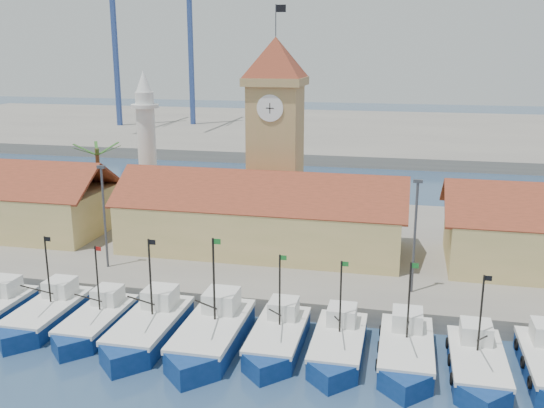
# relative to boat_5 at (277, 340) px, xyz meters

# --- Properties ---
(ground) EXTENTS (400.00, 400.00, 0.00)m
(ground) POSITION_rel_boat_5_xyz_m (-5.08, -3.21, -0.72)
(ground) COLOR navy
(ground) RESTS_ON ground
(quay) EXTENTS (140.00, 32.00, 1.50)m
(quay) POSITION_rel_boat_5_xyz_m (-5.08, 20.79, 0.03)
(quay) COLOR gray
(quay) RESTS_ON ground
(terminal) EXTENTS (240.00, 80.00, 2.00)m
(terminal) POSITION_rel_boat_5_xyz_m (-5.08, 106.79, 0.28)
(terminal) COLOR gray
(terminal) RESTS_ON ground
(boat_1) EXTENTS (3.41, 9.35, 7.07)m
(boat_1) POSITION_rel_boat_5_xyz_m (-17.67, -0.04, 0.01)
(boat_1) COLOR navy
(boat_1) RESTS_ON ground
(boat_2) EXTENTS (3.23, 8.86, 6.70)m
(boat_2) POSITION_rel_boat_5_xyz_m (-13.47, -0.29, -0.03)
(boat_2) COLOR navy
(boat_2) RESTS_ON ground
(boat_3) EXTENTS (3.71, 10.15, 7.68)m
(boat_3) POSITION_rel_boat_5_xyz_m (-9.18, -0.72, 0.07)
(boat_3) COLOR navy
(boat_3) RESTS_ON ground
(boat_4) EXTENTS (3.91, 10.70, 8.10)m
(boat_4) POSITION_rel_boat_5_xyz_m (-4.49, -0.78, 0.12)
(boat_4) COLOR navy
(boat_4) RESTS_ON ground
(boat_5) EXTENTS (3.37, 9.22, 6.98)m
(boat_5) POSITION_rel_boat_5_xyz_m (0.00, 0.00, 0.00)
(boat_5) COLOR navy
(boat_5) RESTS_ON ground
(boat_6) EXTENTS (3.33, 9.12, 6.90)m
(boat_6) POSITION_rel_boat_5_xyz_m (4.18, -0.11, -0.01)
(boat_6) COLOR navy
(boat_6) RESTS_ON ground
(boat_7) EXTENTS (3.45, 9.46, 7.16)m
(boat_7) POSITION_rel_boat_5_xyz_m (8.63, -0.14, 0.02)
(boat_7) COLOR navy
(boat_7) RESTS_ON ground
(boat_8) EXTENTS (3.35, 9.17, 6.94)m
(boat_8) POSITION_rel_boat_5_xyz_m (13.03, -0.86, -0.00)
(boat_8) COLOR navy
(boat_8) RESTS_ON ground
(hall_center) EXTENTS (27.04, 10.13, 7.61)m
(hall_center) POSITION_rel_boat_5_xyz_m (-5.08, 16.79, 3.27)
(hall_center) COLOR #D7B876
(hall_center) RESTS_ON quay
(clock_tower) EXTENTS (5.80, 5.80, 22.70)m
(clock_tower) POSITION_rel_boat_5_xyz_m (-5.08, 22.79, 11.24)
(clock_tower) COLOR tan
(clock_tower) RESTS_ON quay
(minaret) EXTENTS (3.00, 3.00, 16.30)m
(minaret) POSITION_rel_boat_5_xyz_m (-20.08, 24.79, 9.01)
(minaret) COLOR silver
(minaret) RESTS_ON quay
(palm_tree) EXTENTS (5.60, 5.03, 8.39)m
(palm_tree) POSITION_rel_boat_5_xyz_m (-25.08, 22.79, 5.52)
(palm_tree) COLOR brown
(palm_tree) RESTS_ON quay
(lamp_posts) EXTENTS (80.70, 0.25, 9.03)m
(lamp_posts) POSITION_rel_boat_5_xyz_m (-4.58, 8.79, 5.76)
(lamp_posts) COLOR #3F3F44
(lamp_posts) RESTS_ON quay
(crane_blue_far) EXTENTS (1.00, 34.33, 48.57)m
(crane_blue_far) POSITION_rel_boat_5_xyz_m (-60.36, 97.33, 28.34)
(crane_blue_far) COLOR navy
(crane_blue_far) RESTS_ON terminal
(crane_blue_near) EXTENTS (1.00, 32.23, 39.46)m
(crane_blue_near) POSITION_rel_boat_5_xyz_m (-43.74, 103.38, 23.15)
(crane_blue_near) COLOR navy
(crane_blue_near) RESTS_ON terminal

